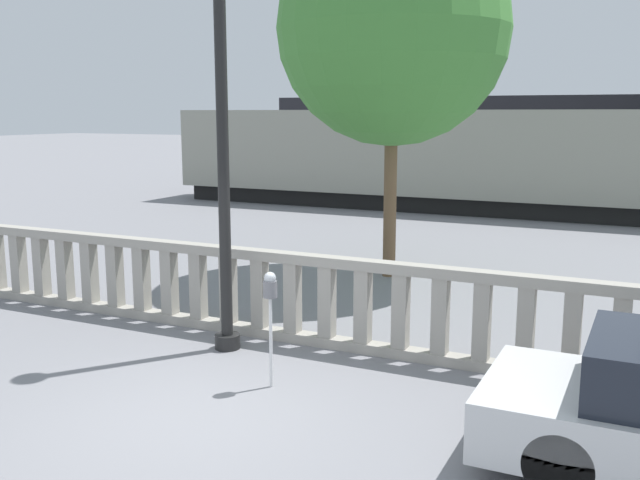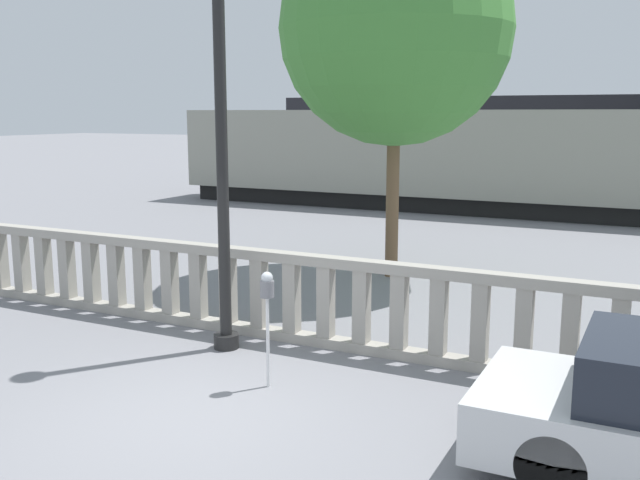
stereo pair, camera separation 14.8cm
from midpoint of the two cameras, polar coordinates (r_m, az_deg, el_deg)
name	(u,v)px [view 1 (the left image)]	position (r m, az deg, el deg)	size (l,w,h in m)	color
ground_plane	(198,416)	(8.05, -10.29, -13.69)	(160.00, 160.00, 0.00)	slate
balustrade	(310,299)	(10.04, -1.26, -4.78)	(13.25, 0.24, 1.29)	#9E998E
lamppost	(222,123)	(9.58, -8.27, 9.28)	(0.40, 0.40, 5.44)	black
parking_meter	(270,295)	(8.37, -4.51, -4.44)	(0.17, 0.17, 1.41)	silver
train_near	(626,163)	(23.20, 23.11, 5.68)	(29.91, 2.71, 3.91)	black
train_far	(558,140)	(32.77, 18.36, 7.61)	(25.41, 3.11, 4.53)	black
tree_left	(393,29)	(14.10, 5.55, 16.44)	(4.42, 4.42, 7.00)	brown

